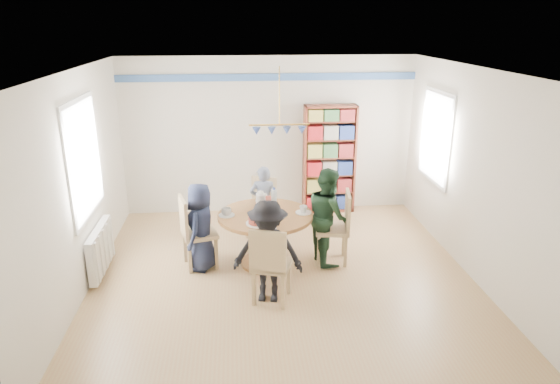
{
  "coord_description": "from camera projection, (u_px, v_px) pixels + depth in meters",
  "views": [
    {
      "loc": [
        -0.58,
        -5.94,
        3.26
      ],
      "look_at": [
        0.0,
        0.4,
        1.05
      ],
      "focal_mm": 32.0,
      "sensor_mm": 36.0,
      "label": 1
    }
  ],
  "objects": [
    {
      "name": "person_right",
      "position": [
        328.0,
        216.0,
        6.91
      ],
      "size": [
        0.63,
        0.75,
        1.36
      ],
      "primitive_type": "imported",
      "rotation": [
        0.0,
        0.0,
        1.76
      ],
      "color": "black",
      "rests_on": "ground"
    },
    {
      "name": "chair_left",
      "position": [
        193.0,
        229.0,
        6.77
      ],
      "size": [
        0.55,
        0.55,
        1.01
      ],
      "color": "tan",
      "rests_on": "ground"
    },
    {
      "name": "room_shell",
      "position": [
        258.0,
        141.0,
        6.95
      ],
      "size": [
        5.0,
        5.0,
        5.0
      ],
      "color": "white",
      "rests_on": "ground"
    },
    {
      "name": "radiator",
      "position": [
        101.0,
        249.0,
        6.66
      ],
      "size": [
        0.12,
        1.0,
        0.6
      ],
      "color": "silver",
      "rests_on": "ground"
    },
    {
      "name": "tableware",
      "position": [
        263.0,
        208.0,
        6.78
      ],
      "size": [
        1.26,
        1.26,
        0.33
      ],
      "color": "white",
      "rests_on": "dining_table"
    },
    {
      "name": "dining_table",
      "position": [
        265.0,
        227.0,
        6.85
      ],
      "size": [
        1.3,
        1.3,
        0.75
      ],
      "color": "brown",
      "rests_on": "ground"
    },
    {
      "name": "chair_near",
      "position": [
        270.0,
        262.0,
        5.87
      ],
      "size": [
        0.55,
        0.55,
        1.0
      ],
      "color": "tan",
      "rests_on": "ground"
    },
    {
      "name": "person_left",
      "position": [
        201.0,
        227.0,
        6.72
      ],
      "size": [
        0.53,
        0.68,
        1.22
      ],
      "primitive_type": "imported",
      "rotation": [
        0.0,
        0.0,
        -1.84
      ],
      "color": "#171D34",
      "rests_on": "ground"
    },
    {
      "name": "bookshelf",
      "position": [
        329.0,
        160.0,
        8.69
      ],
      "size": [
        0.9,
        0.27,
        1.9
      ],
      "color": "maroon",
      "rests_on": "ground"
    },
    {
      "name": "chair_far",
      "position": [
        262.0,
        204.0,
        7.86
      ],
      "size": [
        0.53,
        0.53,
        0.92
      ],
      "color": "tan",
      "rests_on": "ground"
    },
    {
      "name": "ground",
      "position": [
        283.0,
        275.0,
        6.7
      ],
      "size": [
        5.0,
        5.0,
        0.0
      ],
      "primitive_type": "plane",
      "color": "#A58757"
    },
    {
      "name": "person_near",
      "position": [
        268.0,
        252.0,
        5.92
      ],
      "size": [
        0.91,
        0.63,
        1.29
      ],
      "primitive_type": "imported",
      "rotation": [
        0.0,
        0.0,
        -0.19
      ],
      "color": "black",
      "rests_on": "ground"
    },
    {
      "name": "chair_right",
      "position": [
        338.0,
        224.0,
        6.93
      ],
      "size": [
        0.51,
        0.51,
        1.03
      ],
      "color": "tan",
      "rests_on": "ground"
    },
    {
      "name": "person_far",
      "position": [
        264.0,
        203.0,
        7.68
      ],
      "size": [
        0.45,
        0.32,
        1.17
      ],
      "primitive_type": "imported",
      "rotation": [
        0.0,
        0.0,
        3.04
      ],
      "color": "gray",
      "rests_on": "ground"
    }
  ]
}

